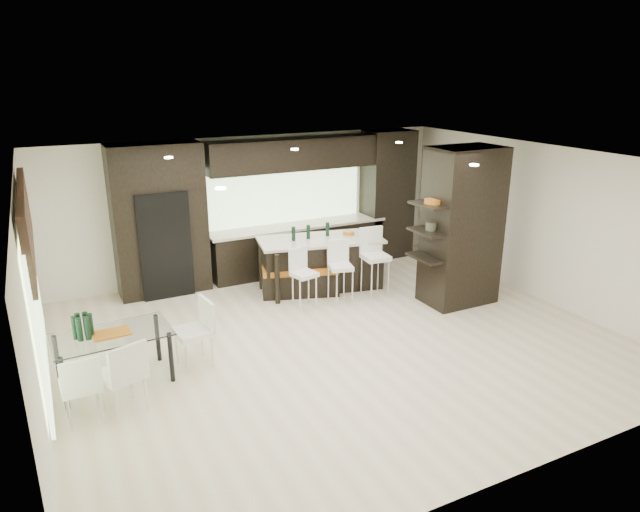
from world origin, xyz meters
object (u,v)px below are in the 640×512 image
dining_table (114,359)px  kitchen_island (320,263)px  stool_left (304,285)px  chair_near (122,379)px  chair_far (81,389)px  stool_right (375,269)px  bench (300,280)px  floor_vase (446,272)px  chair_end (193,336)px  stool_mid (340,277)px

dining_table → kitchen_island: bearing=22.4°
kitchen_island → stool_left: bearing=-120.5°
chair_near → chair_far: bearing=159.0°
kitchen_island → stool_right: size_ratio=2.28×
bench → dining_table: 3.85m
dining_table → chair_far: bearing=-126.1°
kitchen_island → floor_vase: 2.31m
bench → floor_vase: size_ratio=1.16×
floor_vase → chair_end: floor_vase is taller
kitchen_island → floor_vase: floor_vase is taller
kitchen_island → stool_mid: size_ratio=2.59×
kitchen_island → chair_near: kitchen_island is taller
chair_near → chair_far: size_ratio=1.08×
stool_mid → stool_right: bearing=10.8°
kitchen_island → stool_mid: bearing=-78.5°
stool_mid → chair_near: (-3.93, -1.84, -0.00)m
stool_left → chair_end: size_ratio=0.97×
kitchen_island → floor_vase: (1.55, -1.71, 0.12)m
kitchen_island → chair_end: size_ratio=2.61×
floor_vase → dining_table: 5.49m
stool_mid → chair_far: stool_mid is taller
kitchen_island → stool_mid: 0.78m
kitchen_island → stool_left: 1.04m
kitchen_island → stool_right: bearing=-37.8°
chair_end → dining_table: bearing=82.9°
stool_mid → stool_right: (0.69, -0.03, 0.06)m
chair_near → dining_table: bearing=71.3°
bench → stool_mid: bearing=-32.7°
kitchen_island → dining_table: size_ratio=1.56×
stool_left → stool_mid: stool_mid is taller
stool_mid → chair_far: bearing=-144.4°
kitchen_island → floor_vase: bearing=-36.4°
dining_table → chair_end: 1.04m
floor_vase → chair_near: bearing=-170.5°
floor_vase → dining_table: floor_vase is taller
kitchen_island → bench: bearing=-150.2°
bench → chair_far: bearing=-129.5°
stool_left → floor_vase: 2.43m
bench → stool_right: bearing=-9.9°
dining_table → chair_end: size_ratio=1.67×
stool_mid → bench: bearing=141.9°
stool_right → floor_vase: bearing=-41.5°
bench → chair_far: size_ratio=1.70×
stool_mid → chair_far: (-4.38, -1.83, -0.03)m
stool_mid → floor_vase: bearing=-18.2°
bench → stool_left: bearing=-89.6°
chair_near → chair_end: size_ratio=1.00×
stool_right → chair_end: bearing=-157.7°
bench → chair_far: 4.59m
dining_table → chair_far: chair_far is taller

